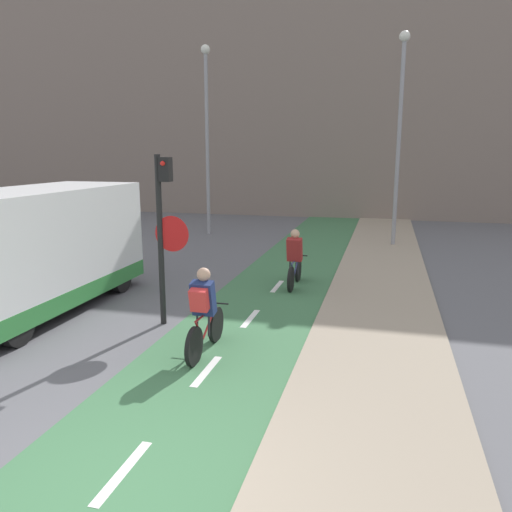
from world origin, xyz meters
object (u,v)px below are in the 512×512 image
Objects in this scene: cyclist_far at (295,261)px; street_lamp_sidewalk at (400,119)px; traffic_light_pole at (164,222)px; van at (35,253)px; cyclist_near at (204,313)px; street_lamp_far at (207,122)px.

street_lamp_sidewalk is at bearing 69.30° from cyclist_far.
street_lamp_sidewalk is (4.28, 9.62, 2.34)m from traffic_light_pole.
van reaches higher than cyclist_far.
van is (-4.12, 1.26, 0.54)m from cyclist_near.
cyclist_near is at bearing -98.47° from cyclist_far.
van is at bearing 163.01° from cyclist_near.
traffic_light_pole is 4.02m from cyclist_far.
traffic_light_pole reaches higher than cyclist_far.
street_lamp_sidewalk is at bearing 66.04° from traffic_light_pole.
street_lamp_far is at bearing 123.94° from cyclist_far.
cyclist_far is 5.81m from van.
traffic_light_pole is 1.99× the size of cyclist_far.
cyclist_near is at bearing -105.79° from street_lamp_sidewalk.
traffic_light_pole is 0.44× the size of street_lamp_far.
cyclist_near is (1.21, -1.21, -1.29)m from traffic_light_pole.
street_lamp_far is 4.37× the size of cyclist_near.
van is (0.04, -10.42, -3.14)m from street_lamp_far.
street_lamp_far reaches higher than traffic_light_pole.
van is at bearing -145.94° from cyclist_far.
traffic_light_pole is at bearing 135.13° from cyclist_near.
street_lamp_sidewalk is 1.33× the size of van.
cyclist_near is (4.16, -11.68, -3.68)m from street_lamp_far.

